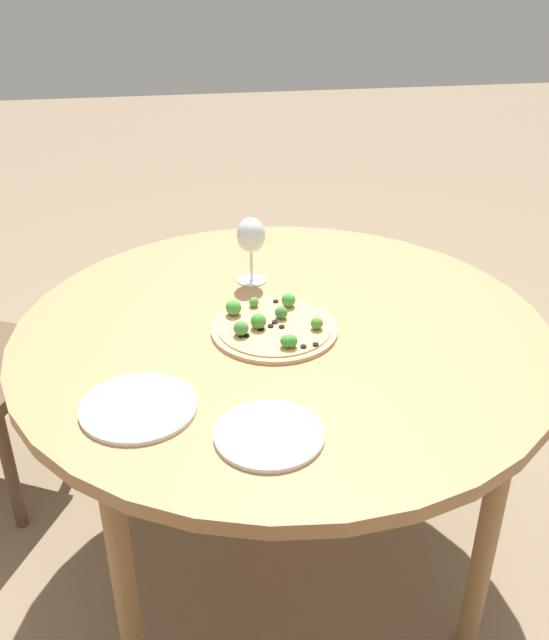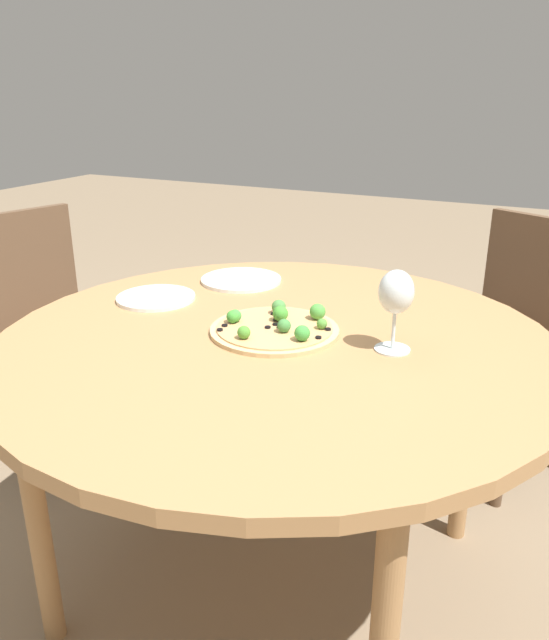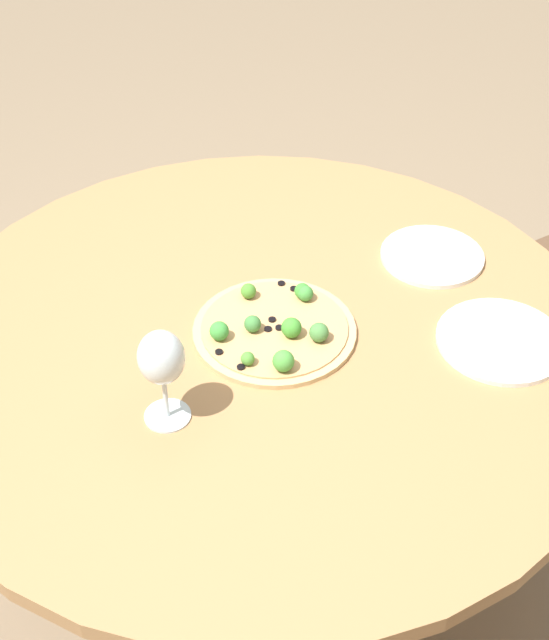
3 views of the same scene
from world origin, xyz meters
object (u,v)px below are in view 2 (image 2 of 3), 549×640
(wine_glass, at_px, (396,295))
(pizza, at_px, (276,327))
(chair, at_px, (510,335))
(plate_near, at_px, (156,298))
(plate_far, at_px, (241,280))
(chair_2, at_px, (48,325))

(wine_glass, bearing_deg, pizza, 93.41)
(chair, relative_size, plate_near, 4.04)
(wine_glass, distance_m, plate_near, 0.67)
(chair, distance_m, plate_far, 0.92)
(pizza, xyz_separation_m, plate_near, (0.07, 0.39, -0.01))
(wine_glass, distance_m, plate_far, 0.62)
(pizza, height_order, wine_glass, wine_glass)
(chair_2, distance_m, pizza, 1.06)
(pizza, relative_size, wine_glass, 1.67)
(chair, height_order, wine_glass, wine_glass)
(wine_glass, bearing_deg, plate_near, 85.61)
(chair, bearing_deg, wine_glass, -75.42)
(plate_far, bearing_deg, chair, -52.65)
(chair, relative_size, wine_glass, 4.69)
(chair, distance_m, wine_glass, 0.93)
(chair, bearing_deg, plate_far, -116.41)
(chair, height_order, plate_near, chair)
(plate_far, bearing_deg, chair_2, 95.06)
(chair, distance_m, plate_near, 1.17)
(chair_2, bearing_deg, plate_near, -91.41)
(wine_glass, xyz_separation_m, plate_far, (0.29, 0.54, -0.12))
(chair_2, distance_m, plate_near, 0.68)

